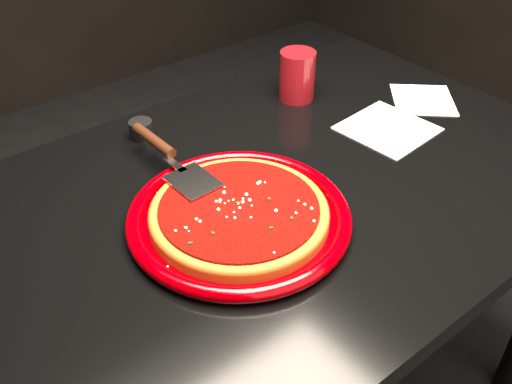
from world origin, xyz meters
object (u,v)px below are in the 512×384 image
table (276,317)px  plate (239,217)px  cup (297,76)px  pizza_server (173,157)px  ramekin (141,129)px

table → plate: 0.41m
table → cup: 0.54m
pizza_server → cup: size_ratio=2.70×
table → plate: plate is taller
plate → cup: 0.46m
table → pizza_server: (-0.14, 0.13, 0.42)m
ramekin → pizza_server: bearing=-98.3°
table → pizza_server: pizza_server is taller
table → cup: (0.24, 0.23, 0.43)m
table → ramekin: ramekin is taller
plate → ramekin: bearing=88.5°
pizza_server → ramekin: (0.02, 0.16, -0.03)m
table → pizza_server: size_ratio=3.97×
table → pizza_server: bearing=136.9°
table → ramekin: size_ratio=24.96×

